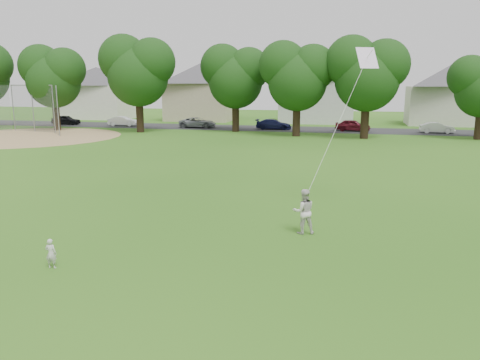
% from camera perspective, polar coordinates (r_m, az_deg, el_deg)
% --- Properties ---
extents(ground, '(160.00, 160.00, 0.00)m').
position_cam_1_polar(ground, '(12.90, -9.48, -11.47)').
color(ground, '#285A14').
rests_on(ground, ground).
extents(street, '(90.00, 7.00, 0.01)m').
position_cam_1_polar(street, '(53.33, 8.48, 6.12)').
color(street, '#2D2D30').
rests_on(street, ground).
extents(dirt_infield, '(18.00, 18.00, 0.02)m').
position_cam_1_polar(dirt_infield, '(49.84, -24.69, 4.81)').
color(dirt_infield, '#9E7F51').
rests_on(dirt_infield, ground).
extents(toddler, '(0.33, 0.24, 0.86)m').
position_cam_1_polar(toddler, '(14.09, -22.05, -8.31)').
color(toddler, silver).
rests_on(toddler, ground).
extents(older_boy, '(0.91, 0.80, 1.56)m').
position_cam_1_polar(older_boy, '(16.06, 7.77, -3.82)').
color(older_boy, silver).
rests_on(older_boy, ground).
extents(kite, '(1.50, 2.27, 6.38)m').
position_cam_1_polar(kite, '(17.31, 11.80, 6.54)').
color(kite, white).
rests_on(kite, ground).
extents(baseball_backstop, '(10.98, 3.66, 4.89)m').
position_cam_1_polar(baseball_backstop, '(54.33, -24.36, 7.90)').
color(baseball_backstop, gray).
rests_on(baseball_backstop, ground).
extents(tree_row, '(82.79, 9.98, 10.34)m').
position_cam_1_polar(tree_row, '(46.71, 7.95, 13.16)').
color(tree_row, black).
rests_on(tree_row, ground).
extents(parked_cars, '(72.42, 2.27, 1.27)m').
position_cam_1_polar(parked_cars, '(52.07, 14.69, 6.41)').
color(parked_cars, black).
rests_on(parked_cars, ground).
extents(house_row, '(77.97, 14.13, 10.08)m').
position_cam_1_polar(house_row, '(63.03, 9.75, 11.30)').
color(house_row, white).
rests_on(house_row, ground).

